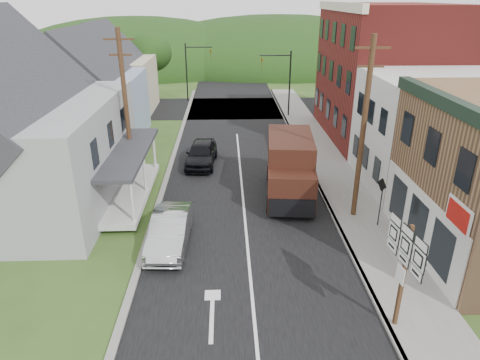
{
  "coord_description": "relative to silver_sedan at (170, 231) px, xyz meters",
  "views": [
    {
      "loc": [
        -0.91,
        -15.82,
        10.5
      ],
      "look_at": [
        -0.25,
        3.39,
        2.2
      ],
      "focal_mm": 32.0,
      "sensor_mm": 36.0,
      "label": 1
    }
  ],
  "objects": [
    {
      "name": "storefront_white",
      "position": [
        14.79,
        6.43,
        2.49
      ],
      "size": [
        8.0,
        7.0,
        6.5
      ],
      "primitive_type": "cube",
      "color": "silver",
      "rests_on": "ground"
    },
    {
      "name": "tree_left_d",
      "position": [
        -5.51,
        30.93,
        4.12
      ],
      "size": [
        4.8,
        4.8,
        6.94
      ],
      "color": "#382616",
      "rests_on": "ground"
    },
    {
      "name": "house_blue",
      "position": [
        -7.51,
        15.93,
        2.93
      ],
      "size": [
        7.14,
        8.16,
        7.28
      ],
      "color": "#879BB8",
      "rests_on": "ground"
    },
    {
      "name": "forested_ridge",
      "position": [
        3.49,
        53.93,
        -0.76
      ],
      "size": [
        90.0,
        30.0,
        16.0
      ],
      "primitive_type": "ellipsoid",
      "color": "black",
      "rests_on": "ground"
    },
    {
      "name": "cross_road",
      "position": [
        3.49,
        25.93,
        -0.76
      ],
      "size": [
        60.0,
        9.0,
        0.02
      ],
      "primitive_type": "cube",
      "color": "black",
      "rests_on": "ground"
    },
    {
      "name": "traffic_signal_left",
      "position": [
        -0.82,
        29.43,
        3.0
      ],
      "size": [
        2.87,
        0.2,
        6.0
      ],
      "color": "black",
      "rests_on": "ground"
    },
    {
      "name": "house_gray",
      "position": [
        -8.51,
        4.93,
        3.47
      ],
      "size": [
        10.2,
        12.24,
        8.35
      ],
      "color": "#929496",
      "rests_on": "ground"
    },
    {
      "name": "curb_right",
      "position": [
        8.04,
        6.93,
        -0.69
      ],
      "size": [
        0.2,
        55.0,
        0.15
      ],
      "primitive_type": "cube",
      "color": "slate",
      "rests_on": "ground"
    },
    {
      "name": "storefront_red",
      "position": [
        14.79,
        15.93,
        4.24
      ],
      "size": [
        8.0,
        12.0,
        10.0
      ],
      "primitive_type": "cube",
      "color": "maroon",
      "rests_on": "ground"
    },
    {
      "name": "silver_sedan",
      "position": [
        0.0,
        0.0,
        0.0
      ],
      "size": [
        1.81,
        4.69,
        1.52
      ],
      "primitive_type": "imported",
      "rotation": [
        0.0,
        0.0,
        -0.04
      ],
      "color": "#AFAFB4",
      "rests_on": "ground"
    },
    {
      "name": "dark_sedan",
      "position": [
        0.91,
        10.14,
        0.03
      ],
      "size": [
        2.21,
        4.77,
        1.58
      ],
      "primitive_type": "imported",
      "rotation": [
        0.0,
        0.0,
        -0.07
      ],
      "color": "black",
      "rests_on": "ground"
    },
    {
      "name": "utility_pole_right",
      "position": [
        9.09,
        2.43,
        3.89
      ],
      "size": [
        1.6,
        0.26,
        9.0
      ],
      "color": "#472D19",
      "rests_on": "ground"
    },
    {
      "name": "traffic_signal_right",
      "position": [
        7.79,
        22.43,
        3.0
      ],
      "size": [
        2.87,
        0.2,
        6.0
      ],
      "color": "black",
      "rests_on": "ground"
    },
    {
      "name": "house_cream",
      "position": [
        -8.01,
        24.93,
        2.93
      ],
      "size": [
        7.14,
        8.16,
        7.28
      ],
      "color": "#BBB691",
      "rests_on": "ground"
    },
    {
      "name": "delivery_van",
      "position": [
        6.1,
        5.03,
        0.95
      ],
      "size": [
        3.01,
        6.25,
        3.38
      ],
      "rotation": [
        0.0,
        0.0,
        -0.1
      ],
      "color": "black",
      "rests_on": "ground"
    },
    {
      "name": "road",
      "position": [
        3.49,
        8.93,
        -0.76
      ],
      "size": [
        9.0,
        90.0,
        0.02
      ],
      "primitive_type": "cube",
      "color": "black",
      "rests_on": "ground"
    },
    {
      "name": "ground",
      "position": [
        3.49,
        -1.07,
        -0.76
      ],
      "size": [
        120.0,
        120.0,
        0.0
      ],
      "primitive_type": "plane",
      "color": "#2D4719",
      "rests_on": "ground"
    },
    {
      "name": "warning_sign",
      "position": [
        9.95,
        1.27,
        0.99
      ],
      "size": [
        0.22,
        0.67,
        2.51
      ],
      "rotation": [
        0.0,
        0.0,
        0.3
      ],
      "color": "black",
      "rests_on": "sidewalk_right"
    },
    {
      "name": "utility_pole_left",
      "position": [
        -3.01,
        6.93,
        3.89
      ],
      "size": [
        1.6,
        0.26,
        9.0
      ],
      "color": "#472D19",
      "rests_on": "ground"
    },
    {
      "name": "route_sign_cluster",
      "position": [
        8.23,
        -5.55,
        1.88
      ],
      "size": [
        0.33,
        2.2,
        3.85
      ],
      "rotation": [
        0.0,
        0.0,
        0.12
      ],
      "color": "#472D19",
      "rests_on": "sidewalk_right"
    },
    {
      "name": "sidewalk_right",
      "position": [
        9.39,
        6.93,
        -0.69
      ],
      "size": [
        2.8,
        55.0,
        0.15
      ],
      "primitive_type": "cube",
      "color": "slate",
      "rests_on": "ground"
    },
    {
      "name": "curb_left",
      "position": [
        -1.16,
        6.93,
        -0.7
      ],
      "size": [
        0.3,
        55.0,
        0.12
      ],
      "primitive_type": "cube",
      "color": "slate",
      "rests_on": "ground"
    }
  ]
}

